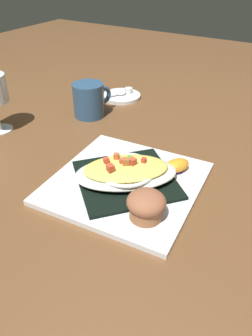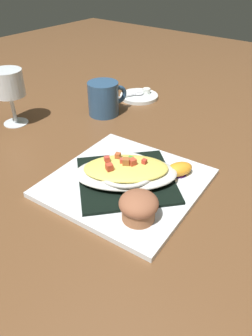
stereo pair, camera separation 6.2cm
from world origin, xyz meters
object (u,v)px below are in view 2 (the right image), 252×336
Objects in this scene: creamer_cup_0 at (147,91)px; stemmed_glass at (8,86)px; square_plate at (126,183)px; orange_garnish at (179,169)px; spoon at (137,94)px; gratin_dish at (126,171)px; creamer_saucer at (139,96)px; muffin at (139,206)px; coffee_mug at (104,100)px.

stemmed_glass is at bearing 65.58° from creamer_cup_0.
creamer_cup_0 is at bearing -59.83° from square_plate.
orange_garnish reaches higher than spoon.
gratin_dish is 3.40× the size of orange_garnish.
orange_garnish is at bearing -173.81° from stemmed_glass.
creamer_saucer is at bearing -57.05° from gratin_dish.
muffin is 0.50m from stemmed_glass.
creamer_saucer is (-0.16, -0.35, -0.10)m from stemmed_glass.
stemmed_glass is 1.22× the size of creamer_saucer.
coffee_mug reaches higher than muffin.
orange_garnish reaches higher than square_plate.
stemmed_glass is at bearing -4.56° from square_plate.
spoon is (0.25, -0.37, -0.02)m from gratin_dish.
square_plate and creamer_saucer have the same top height.
creamer_cup_0 is at bearing -115.33° from creamer_saucer.
orange_garnish reaches higher than creamer_saucer.
square_plate is 0.34m from coffee_mug.
square_plate is at bearing 138.61° from coffee_mug.
square_plate is 1.23× the size of gratin_dish.
muffin is (-0.08, 0.07, 0.00)m from gratin_dish.
spoon is at bearing -42.25° from orange_garnish.
muffin is 0.16m from orange_garnish.
gratin_dish is 1.98× the size of coffee_mug.
creamer_cup_0 reaches higher than spoon.
gratin_dish is 0.34m from coffee_mug.
coffee_mug is (0.25, -0.22, 0.01)m from gratin_dish.
muffin is at bearing 94.70° from orange_garnish.
creamer_cup_0 is (-0.01, -0.03, 0.00)m from spoon.
stemmed_glass is at bearing -4.57° from gratin_dish.
coffee_mug is at bearing -41.39° from square_plate.
stemmed_glass is (0.47, 0.05, 0.08)m from orange_garnish.
stemmed_glass reaches higher than gratin_dish.
orange_garnish is at bearing 137.75° from spoon.
square_plate is 4.19× the size of orange_garnish.
stemmed_glass reaches higher than creamer_saucer.
orange_garnish is 0.79× the size of spoon.
orange_garnish is 0.35m from coffee_mug.
gratin_dish is 0.46m from creamer_cup_0.
coffee_mug reaches higher than orange_garnish.
square_plate is 0.45m from creamer_saucer.
orange_garnish is 2.77× the size of creamer_cup_0.
stemmed_glass reaches higher than muffin.
stemmed_glass is at bearing 65.66° from spoon.
coffee_mug is at bearing -41.40° from gratin_dish.
creamer_saucer is 1.41× the size of spoon.
spoon is (-0.01, -0.15, -0.03)m from coffee_mug.
gratin_dish reaches higher than spoon.
square_plate is at bearing 123.71° from spoon.
stemmed_glass is at bearing 6.19° from orange_garnish.
muffin reaches higher than spoon.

